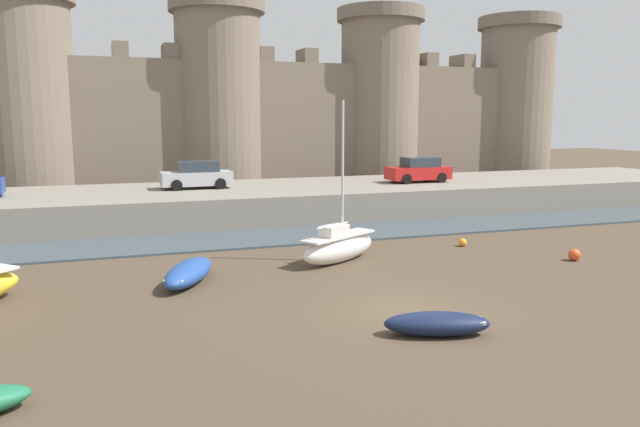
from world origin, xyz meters
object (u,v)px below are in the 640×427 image
Objects in this scene: mooring_buoy_near_shore at (463,242)px; rowboat_midflat_left at (189,272)px; sailboat_near_channel_right at (339,246)px; mooring_buoy_off_centre at (574,255)px; car_quay_centre_east at (419,170)px; car_quay_east at (197,175)px; rowboat_near_channel_left at (437,323)px.

rowboat_midflat_left is at bearing -169.24° from mooring_buoy_near_shore.
mooring_buoy_off_centre is at bearing -17.65° from sailboat_near_channel_right.
car_quay_centre_east is (1.01, 15.64, 2.24)m from mooring_buoy_off_centre.
car_quay_east reaches higher than rowboat_midflat_left.
rowboat_near_channel_left is at bearing -125.03° from mooring_buoy_near_shore.
rowboat_midflat_left reaches higher than mooring_buoy_near_shore.
car_quay_east is (-14.14, 1.06, 0.00)m from car_quay_centre_east.
car_quay_east reaches higher than mooring_buoy_near_shore.
rowboat_near_channel_left is 0.75× the size of car_quay_centre_east.
rowboat_near_channel_left is at bearing -148.59° from mooring_buoy_off_centre.
car_quay_east is (-3.78, 13.73, 1.82)m from sailboat_near_channel_right.
sailboat_near_channel_right is 2.13× the size of rowboat_near_channel_left.
mooring_buoy_near_shore is 0.09× the size of car_quay_centre_east.
car_quay_east is (2.49, 15.08, 2.08)m from rowboat_midflat_left.
sailboat_near_channel_right is at bearing -170.61° from mooring_buoy_near_shore.
car_quay_centre_east is at bearing 71.76° from mooring_buoy_near_shore.
rowboat_midflat_left is 0.94× the size of car_quay_centre_east.
rowboat_midflat_left is at bearing -99.37° from car_quay_east.
mooring_buoy_off_centre is at bearing -51.82° from car_quay_east.
rowboat_midflat_left reaches higher than rowboat_near_channel_left.
rowboat_near_channel_left reaches higher than mooring_buoy_off_centre.
sailboat_near_channel_right is at bearing 86.59° from rowboat_near_channel_left.
mooring_buoy_near_shore is at bearing 54.97° from rowboat_near_channel_left.
car_quay_east is at bearing 105.41° from sailboat_near_channel_right.
sailboat_near_channel_right is 9.82m from mooring_buoy_off_centre.
rowboat_near_channel_left is 6.21× the size of mooring_buoy_off_centre.
rowboat_midflat_left is 21.84m from car_quay_centre_east.
mooring_buoy_off_centre is 0.12× the size of car_quay_centre_east.
car_quay_centre_east is at bearing 86.32° from mooring_buoy_off_centre.
rowboat_midflat_left is 15.42m from car_quay_east.
car_quay_centre_east is (3.82, 11.58, 2.31)m from mooring_buoy_near_shore.
rowboat_midflat_left reaches higher than mooring_buoy_off_centre.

